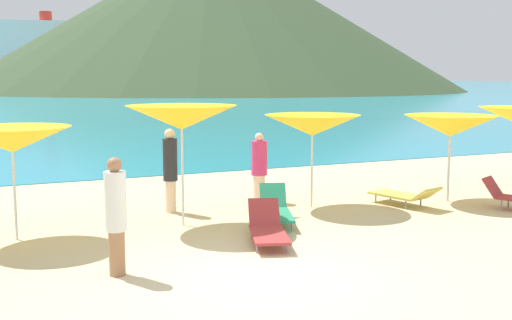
{
  "coord_description": "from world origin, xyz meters",
  "views": [
    {
      "loc": [
        -3.67,
        -7.93,
        2.92
      ],
      "look_at": [
        1.52,
        3.67,
        1.2
      ],
      "focal_mm": 43.16,
      "sensor_mm": 36.0,
      "label": 1
    }
  ],
  "objects_px": {
    "lounge_chair_2": "(268,228)",
    "beachgoer_1": "(116,213)",
    "beachgoer_0": "(259,166)",
    "umbrella_4": "(182,118)",
    "lounge_chair_5": "(276,209)",
    "lounge_chair_6": "(404,195)",
    "beachgoer_3": "(170,168)",
    "umbrella_5": "(312,125)",
    "umbrella_3": "(12,140)",
    "umbrella_6": "(450,126)",
    "cruise_ship": "(76,58)"
  },
  "relations": [
    {
      "from": "umbrella_5",
      "to": "lounge_chair_5",
      "type": "bearing_deg",
      "value": -142.8
    },
    {
      "from": "umbrella_3",
      "to": "umbrella_4",
      "type": "relative_size",
      "value": 0.87
    },
    {
      "from": "umbrella_5",
      "to": "beachgoer_3",
      "type": "xyz_separation_m",
      "value": [
        -3.06,
        0.76,
        -0.87
      ]
    },
    {
      "from": "umbrella_4",
      "to": "beachgoer_1",
      "type": "xyz_separation_m",
      "value": [
        -1.82,
        -2.58,
        -1.2
      ]
    },
    {
      "from": "umbrella_3",
      "to": "umbrella_5",
      "type": "xyz_separation_m",
      "value": [
        6.25,
        0.32,
        0.03
      ]
    },
    {
      "from": "lounge_chair_6",
      "to": "beachgoer_3",
      "type": "bearing_deg",
      "value": -31.41
    },
    {
      "from": "lounge_chair_5",
      "to": "beachgoer_0",
      "type": "height_order",
      "value": "beachgoer_0"
    },
    {
      "from": "umbrella_6",
      "to": "beachgoer_1",
      "type": "distance_m",
      "value": 8.63
    },
    {
      "from": "beachgoer_0",
      "to": "beachgoer_1",
      "type": "height_order",
      "value": "beachgoer_1"
    },
    {
      "from": "lounge_chair_2",
      "to": "beachgoer_1",
      "type": "distance_m",
      "value": 2.98
    },
    {
      "from": "umbrella_6",
      "to": "beachgoer_3",
      "type": "xyz_separation_m",
      "value": [
        -6.33,
        1.5,
        -0.81
      ]
    },
    {
      "from": "lounge_chair_2",
      "to": "lounge_chair_6",
      "type": "height_order",
      "value": "lounge_chair_2"
    },
    {
      "from": "beachgoer_3",
      "to": "umbrella_5",
      "type": "bearing_deg",
      "value": 154.07
    },
    {
      "from": "lounge_chair_2",
      "to": "beachgoer_1",
      "type": "height_order",
      "value": "beachgoer_1"
    },
    {
      "from": "lounge_chair_2",
      "to": "cruise_ship",
      "type": "distance_m",
      "value": 192.15
    },
    {
      "from": "umbrella_4",
      "to": "lounge_chair_5",
      "type": "height_order",
      "value": "umbrella_4"
    },
    {
      "from": "beachgoer_3",
      "to": "umbrella_6",
      "type": "bearing_deg",
      "value": 154.6
    },
    {
      "from": "umbrella_6",
      "to": "lounge_chair_5",
      "type": "height_order",
      "value": "umbrella_6"
    },
    {
      "from": "lounge_chair_5",
      "to": "beachgoer_0",
      "type": "relative_size",
      "value": 1.06
    },
    {
      "from": "umbrella_4",
      "to": "umbrella_6",
      "type": "distance_m",
      "value": 6.46
    },
    {
      "from": "beachgoer_1",
      "to": "cruise_ship",
      "type": "distance_m",
      "value": 193.21
    },
    {
      "from": "umbrella_5",
      "to": "beachgoer_3",
      "type": "distance_m",
      "value": 3.27
    },
    {
      "from": "umbrella_3",
      "to": "umbrella_6",
      "type": "distance_m",
      "value": 9.53
    },
    {
      "from": "umbrella_4",
      "to": "beachgoer_3",
      "type": "distance_m",
      "value": 1.71
    },
    {
      "from": "beachgoer_0",
      "to": "beachgoer_1",
      "type": "relative_size",
      "value": 0.92
    },
    {
      "from": "umbrella_5",
      "to": "lounge_chair_6",
      "type": "bearing_deg",
      "value": -21.13
    },
    {
      "from": "umbrella_6",
      "to": "umbrella_4",
      "type": "bearing_deg",
      "value": 177.73
    },
    {
      "from": "lounge_chair_6",
      "to": "umbrella_4",
      "type": "bearing_deg",
      "value": -17.67
    },
    {
      "from": "lounge_chair_2",
      "to": "lounge_chair_6",
      "type": "distance_m",
      "value": 4.46
    },
    {
      "from": "umbrella_3",
      "to": "beachgoer_3",
      "type": "distance_m",
      "value": 3.47
    },
    {
      "from": "umbrella_4",
      "to": "beachgoer_3",
      "type": "xyz_separation_m",
      "value": [
        0.11,
        1.25,
        -1.16
      ]
    },
    {
      "from": "umbrella_5",
      "to": "cruise_ship",
      "type": "height_order",
      "value": "cruise_ship"
    },
    {
      "from": "lounge_chair_5",
      "to": "cruise_ship",
      "type": "relative_size",
      "value": 0.03
    },
    {
      "from": "umbrella_4",
      "to": "beachgoer_1",
      "type": "distance_m",
      "value": 3.38
    },
    {
      "from": "lounge_chair_5",
      "to": "cruise_ship",
      "type": "xyz_separation_m",
      "value": [
        22.47,
        189.3,
        8.52
      ]
    },
    {
      "from": "lounge_chair_2",
      "to": "beachgoer_3",
      "type": "distance_m",
      "value": 3.29
    },
    {
      "from": "beachgoer_1",
      "to": "umbrella_5",
      "type": "bearing_deg",
      "value": -90.38
    },
    {
      "from": "umbrella_6",
      "to": "beachgoer_1",
      "type": "xyz_separation_m",
      "value": [
        -8.26,
        -2.33,
        -0.85
      ]
    },
    {
      "from": "umbrella_3",
      "to": "umbrella_5",
      "type": "height_order",
      "value": "umbrella_5"
    },
    {
      "from": "lounge_chair_5",
      "to": "lounge_chair_2",
      "type": "bearing_deg",
      "value": -101.62
    },
    {
      "from": "beachgoer_0",
      "to": "beachgoer_3",
      "type": "xyz_separation_m",
      "value": [
        -2.27,
        -0.35,
        0.14
      ]
    },
    {
      "from": "lounge_chair_5",
      "to": "cruise_ship",
      "type": "height_order",
      "value": "cruise_ship"
    },
    {
      "from": "lounge_chair_5",
      "to": "lounge_chair_6",
      "type": "xyz_separation_m",
      "value": [
        3.42,
        0.31,
        -0.03
      ]
    },
    {
      "from": "umbrella_3",
      "to": "beachgoer_3",
      "type": "bearing_deg",
      "value": 18.61
    },
    {
      "from": "lounge_chair_2",
      "to": "beachgoer_0",
      "type": "distance_m",
      "value": 3.76
    },
    {
      "from": "lounge_chair_6",
      "to": "beachgoer_3",
      "type": "height_order",
      "value": "beachgoer_3"
    },
    {
      "from": "umbrella_4",
      "to": "beachgoer_1",
      "type": "relative_size",
      "value": 1.35
    },
    {
      "from": "umbrella_5",
      "to": "umbrella_3",
      "type": "bearing_deg",
      "value": -177.1
    },
    {
      "from": "lounge_chair_5",
      "to": "lounge_chair_6",
      "type": "relative_size",
      "value": 0.98
    },
    {
      "from": "umbrella_3",
      "to": "umbrella_6",
      "type": "xyz_separation_m",
      "value": [
        9.52,
        -0.43,
        -0.03
      ]
    }
  ]
}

